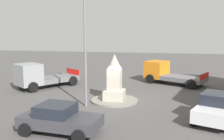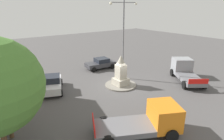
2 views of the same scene
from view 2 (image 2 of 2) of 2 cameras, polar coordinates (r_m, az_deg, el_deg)
ground_plane at (r=20.12m, az=2.59°, el=-4.67°), size 80.00×80.00×0.00m
traffic_island at (r=20.09m, az=2.59°, el=-4.49°), size 3.27×3.27×0.13m
monument at (r=19.58m, az=2.65°, el=-0.60°), size 1.38×1.38×3.16m
streetlamp at (r=20.90m, az=3.45°, el=11.07°), size 3.65×0.28×8.64m
car_white_parked_right at (r=19.47m, az=-17.65°, el=-3.88°), size 3.15×4.40×1.58m
car_dark_grey_far_side at (r=25.41m, az=-3.43°, el=2.02°), size 4.03×2.32×1.41m
truck_orange_approaching at (r=12.85m, az=10.99°, el=-14.62°), size 5.79×4.30×1.99m
truck_grey_near_island at (r=23.08m, az=20.94°, el=-0.10°), size 4.72×5.52×2.18m
stone_boundary_wall at (r=18.51m, az=-30.04°, el=-7.46°), size 5.38×19.10×1.16m
tree_mid_cluster at (r=12.69m, az=-30.24°, el=-3.52°), size 3.43×3.43×5.42m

